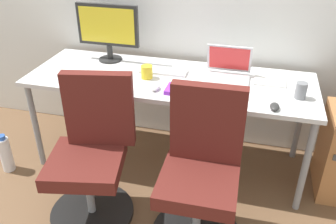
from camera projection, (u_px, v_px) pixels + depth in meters
The scene contains 15 objects.
ground_plane at pixel (170, 159), 2.88m from camera, with size 5.28×5.28×0.00m, color brown.
desk at pixel (170, 85), 2.55m from camera, with size 2.01×0.69×0.72m.
office_chair_left at pixel (92, 157), 2.21m from camera, with size 0.54×0.54×0.94m.
office_chair_right at pixel (201, 175), 2.06m from camera, with size 0.54×0.54×0.94m.
water_bottle_on_floor at pixel (6, 154), 2.70m from camera, with size 0.09×0.09×0.31m.
desktop_monitor at pixel (108, 29), 2.69m from camera, with size 0.48×0.18×0.43m.
open_laptop at pixel (227, 72), 2.48m from camera, with size 0.31×0.28×0.22m.
keyboard_by_monitor at pixel (90, 79), 2.48m from camera, with size 0.34×0.12×0.02m, color #515156.
keyboard_by_laptop at pixel (164, 71), 2.60m from camera, with size 0.34×0.12×0.02m, color silver.
mouse_by_monitor at pixel (275, 107), 2.13m from camera, with size 0.06×0.10×0.03m, color #2D2D2D.
mouse_by_laptop at pixel (155, 87), 2.35m from camera, with size 0.06×0.10×0.03m, color silver.
coffee_mug at pixel (147, 72), 2.50m from camera, with size 0.08×0.08×0.09m, color yellow.
pen_cup at pixel (301, 91), 2.23m from camera, with size 0.07×0.07×0.10m, color slate.
notebook at pixel (182, 90), 2.33m from camera, with size 0.21×0.15×0.03m, color purple.
paper_pile at pixel (270, 77), 2.51m from camera, with size 0.21×0.30×0.01m, color white.
Camera 1 is at (0.57, -2.24, 1.77)m, focal length 38.37 mm.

